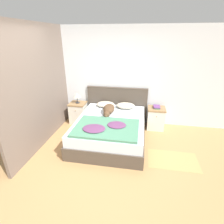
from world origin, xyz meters
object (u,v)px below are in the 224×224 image
(pillow_right, at_px, (126,106))
(dog, at_px, (109,109))
(bed, at_px, (111,130))
(pillow_left, at_px, (106,104))
(nightstand_left, at_px, (78,112))
(book_stack, at_px, (157,107))
(table_lamp, at_px, (77,95))
(nightstand_right, at_px, (156,118))

(pillow_right, distance_m, dog, 0.56)
(bed, distance_m, pillow_left, 0.86)
(pillow_right, bearing_deg, dog, -133.40)
(bed, bearing_deg, pillow_left, 109.99)
(pillow_left, relative_size, dog, 0.70)
(nightstand_left, height_order, book_stack, book_stack)
(pillow_left, bearing_deg, table_lamp, 178.47)
(pillow_right, height_order, table_lamp, table_lamp)
(table_lamp, bearing_deg, pillow_right, -0.91)
(pillow_right, bearing_deg, bed, -109.99)
(pillow_left, distance_m, book_stack, 1.34)
(nightstand_right, bearing_deg, nightstand_left, 180.00)
(nightstand_right, relative_size, book_stack, 2.39)
(nightstand_right, relative_size, pillow_left, 1.19)
(bed, bearing_deg, pillow_right, 70.01)
(nightstand_right, relative_size, table_lamp, 1.98)
(nightstand_left, bearing_deg, table_lamp, 90.00)
(nightstand_right, xyz_separation_m, table_lamp, (-2.15, 0.00, 0.51))
(pillow_right, relative_size, table_lamp, 1.66)
(nightstand_left, relative_size, table_lamp, 1.98)
(nightstand_left, xyz_separation_m, dog, (0.96, -0.42, 0.34))
(nightstand_left, xyz_separation_m, table_lamp, (-0.00, 0.00, 0.51))
(nightstand_right, xyz_separation_m, book_stack, (-0.00, 0.02, 0.31))
(pillow_right, relative_size, dog, 0.70)
(nightstand_left, height_order, nightstand_right, same)
(nightstand_left, xyz_separation_m, nightstand_right, (2.15, 0.00, 0.00))
(nightstand_left, xyz_separation_m, book_stack, (2.15, 0.02, 0.31))
(table_lamp, bearing_deg, nightstand_left, -90.00)
(nightstand_left, bearing_deg, nightstand_right, 0.00)
(bed, height_order, dog, dog)
(bed, height_order, pillow_right, pillow_right)
(nightstand_right, bearing_deg, dog, -160.37)
(book_stack, height_order, table_lamp, table_lamp)
(nightstand_right, distance_m, book_stack, 0.31)
(nightstand_right, distance_m, dog, 1.30)
(nightstand_right, height_order, pillow_right, pillow_right)
(nightstand_right, height_order, table_lamp, table_lamp)
(pillow_right, bearing_deg, nightstand_left, 179.18)
(table_lamp, bearing_deg, book_stack, 0.59)
(pillow_right, distance_m, book_stack, 0.80)
(book_stack, xyz_separation_m, table_lamp, (-2.15, -0.02, 0.19))
(pillow_right, bearing_deg, pillow_left, 180.00)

